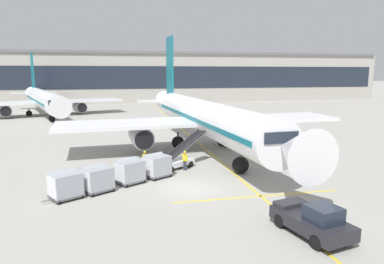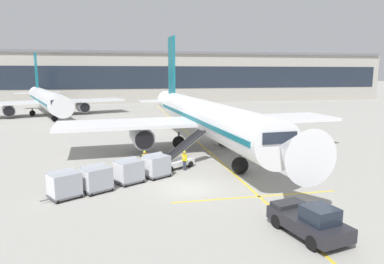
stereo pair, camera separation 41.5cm
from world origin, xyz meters
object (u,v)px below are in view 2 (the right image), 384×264
at_px(belt_loader, 177,158).
at_px(ground_crew_by_carts, 145,159).
at_px(parked_airplane, 204,117).
at_px(baggage_cart_fourth, 64,184).
at_px(baggage_cart_third, 96,178).
at_px(distant_airplane, 46,100).
at_px(safety_cone_engine_keepout, 146,155).
at_px(pushback_tug, 309,221).
at_px(safety_cone_wingtip, 148,157).
at_px(baggage_cart_lead, 156,165).
at_px(baggage_cart_second, 129,170).
at_px(ground_crew_by_loader, 184,159).
at_px(ground_crew_marshaller, 163,165).

height_order(belt_loader, ground_crew_by_carts, belt_loader).
xyz_separation_m(parked_airplane, baggage_cart_fourth, (-12.92, -13.39, -2.59)).
relative_size(baggage_cart_third, ground_crew_by_carts, 1.57).
distance_m(baggage_cart_third, distant_airplane, 50.45).
bearing_deg(ground_crew_by_carts, baggage_cart_fourth, -134.68).
xyz_separation_m(safety_cone_engine_keepout, distant_airplane, (-16.84, 39.41, 2.91)).
height_order(pushback_tug, safety_cone_engine_keepout, pushback_tug).
bearing_deg(safety_cone_wingtip, safety_cone_engine_keepout, 96.86).
bearing_deg(baggage_cart_lead, baggage_cart_second, -152.15).
bearing_deg(safety_cone_wingtip, ground_crew_by_loader, -54.89).
relative_size(parked_airplane, ground_crew_marshaller, 23.44).
distance_m(ground_crew_by_loader, ground_crew_marshaller, 2.59).
bearing_deg(pushback_tug, ground_crew_by_loader, 107.08).
xyz_separation_m(safety_cone_wingtip, distant_airplane, (-16.97, 40.48, 2.83)).
bearing_deg(ground_crew_marshaller, baggage_cart_second, -158.07).
height_order(baggage_cart_fourth, safety_cone_engine_keepout, baggage_cart_fourth).
distance_m(baggage_cart_second, pushback_tug, 14.17).
bearing_deg(belt_loader, ground_crew_marshaller, -121.12).
bearing_deg(distant_airplane, safety_cone_wingtip, -67.25).
bearing_deg(baggage_cart_lead, ground_crew_by_carts, 109.30).
bearing_deg(ground_crew_by_loader, baggage_cart_fourth, -150.75).
height_order(baggage_cart_second, ground_crew_by_loader, baggage_cart_second).
height_order(ground_crew_by_carts, safety_cone_engine_keepout, ground_crew_by_carts).
distance_m(baggage_cart_third, ground_crew_marshaller, 5.78).
relative_size(ground_crew_marshaller, distant_airplane, 0.05).
distance_m(baggage_cart_second, distant_airplane, 49.64).
height_order(baggage_cart_fourth, ground_crew_by_carts, baggage_cart_fourth).
relative_size(pushback_tug, safety_cone_wingtip, 6.10).
height_order(ground_crew_marshaller, safety_cone_engine_keepout, ground_crew_marshaller).
xyz_separation_m(baggage_cart_lead, pushback_tug, (6.81, -12.09, -0.17)).
bearing_deg(distant_airplane, baggage_cart_second, -72.40).
bearing_deg(baggage_cart_second, pushback_tug, -50.33).
bearing_deg(belt_loader, parked_airplane, 59.79).
bearing_deg(baggage_cart_fourth, baggage_cart_third, 25.45).
height_order(baggage_cart_lead, pushback_tug, baggage_cart_lead).
relative_size(pushback_tug, ground_crew_by_loader, 2.73).
bearing_deg(baggage_cart_fourth, baggage_cart_second, 29.62).
xyz_separation_m(belt_loader, baggage_cart_lead, (-2.12, -2.53, 0.12)).
relative_size(belt_loader, pushback_tug, 1.07).
distance_m(parked_airplane, baggage_cart_fourth, 18.79).
xyz_separation_m(baggage_cart_third, ground_crew_marshaller, (5.14, 2.65, -0.00)).
bearing_deg(baggage_cart_lead, baggage_cart_third, -149.45).
relative_size(baggage_cart_third, distant_airplane, 0.07).
xyz_separation_m(parked_airplane, ground_crew_by_loader, (-3.68, -8.21, -2.60)).
distance_m(belt_loader, baggage_cart_fourth, 10.72).
height_order(parked_airplane, baggage_cart_second, parked_airplane).
bearing_deg(ground_crew_marshaller, baggage_cart_third, -152.75).
xyz_separation_m(pushback_tug, distant_airplane, (-24.04, 58.18, 2.38)).
bearing_deg(belt_loader, ground_crew_by_loader, -63.57).
relative_size(belt_loader, baggage_cart_fourth, 1.86).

